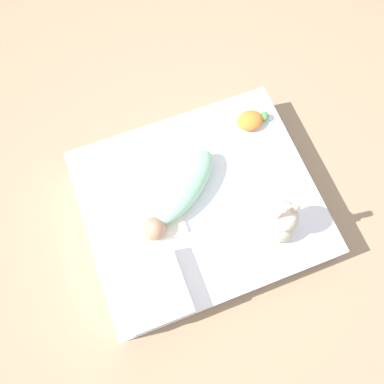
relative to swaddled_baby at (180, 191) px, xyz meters
name	(u,v)px	position (x,y,z in m)	size (l,w,h in m)	color
ground_plane	(199,212)	(0.08, -0.06, -0.29)	(12.00, 12.00, 0.00)	#9E8466
bed_mattress	(200,207)	(0.08, -0.06, -0.18)	(1.13, 0.97, 0.22)	white
burp_cloth	(163,224)	(-0.13, -0.11, -0.06)	(0.20, 0.15, 0.02)	white
swaddled_baby	(180,191)	(0.00, 0.00, 0.00)	(0.49, 0.40, 0.14)	#99D6B2
pillow	(152,292)	(-0.28, -0.39, -0.02)	(0.30, 0.29, 0.09)	white
bunny_plush	(278,221)	(0.35, -0.31, 0.07)	(0.18, 0.18, 0.38)	beige
turtle_plush	(251,120)	(0.48, 0.24, -0.03)	(0.18, 0.11, 0.08)	orange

